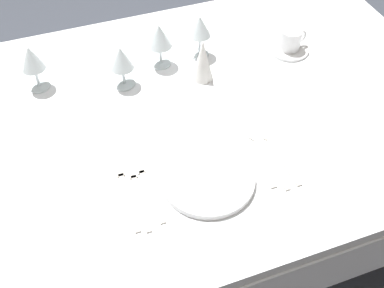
% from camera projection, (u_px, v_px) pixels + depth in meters
% --- Properties ---
extents(ground_plane, '(6.00, 6.00, 0.00)m').
position_uv_depth(ground_plane, '(178.00, 245.00, 1.96)').
color(ground_plane, '#383D47').
extents(dining_table, '(1.80, 1.11, 0.74)m').
position_uv_depth(dining_table, '(173.00, 134.00, 1.48)').
color(dining_table, white).
rests_on(dining_table, ground).
extents(dinner_plate, '(0.25, 0.25, 0.02)m').
position_uv_depth(dinner_plate, '(208.00, 179.00, 1.24)').
color(dinner_plate, white).
rests_on(dinner_plate, dining_table).
extents(fork_outer, '(0.02, 0.21, 0.00)m').
position_uv_depth(fork_outer, '(148.00, 188.00, 1.23)').
color(fork_outer, beige).
rests_on(fork_outer, dining_table).
extents(fork_inner, '(0.03, 0.21, 0.00)m').
position_uv_depth(fork_inner, '(139.00, 195.00, 1.22)').
color(fork_inner, beige).
rests_on(fork_inner, dining_table).
extents(fork_salad, '(0.02, 0.22, 0.00)m').
position_uv_depth(fork_salad, '(127.00, 194.00, 1.22)').
color(fork_salad, beige).
rests_on(fork_salad, dining_table).
extents(dinner_knife, '(0.02, 0.22, 0.00)m').
position_uv_depth(dinner_knife, '(257.00, 159.00, 1.30)').
color(dinner_knife, beige).
rests_on(dinner_knife, dining_table).
extents(spoon_soup, '(0.03, 0.23, 0.01)m').
position_uv_depth(spoon_soup, '(263.00, 152.00, 1.31)').
color(spoon_soup, beige).
rests_on(spoon_soup, dining_table).
extents(spoon_dessert, '(0.03, 0.21, 0.01)m').
position_uv_depth(spoon_dessert, '(276.00, 150.00, 1.32)').
color(spoon_dessert, beige).
rests_on(spoon_dessert, dining_table).
extents(saucer_left, '(0.14, 0.14, 0.01)m').
position_uv_depth(saucer_left, '(289.00, 49.00, 1.63)').
color(saucer_left, white).
rests_on(saucer_left, dining_table).
extents(coffee_cup_left, '(0.10, 0.07, 0.07)m').
position_uv_depth(coffee_cup_left, '(291.00, 39.00, 1.60)').
color(coffee_cup_left, white).
rests_on(coffee_cup_left, saucer_left).
extents(wine_glass_centre, '(0.07, 0.07, 0.14)m').
position_uv_depth(wine_glass_centre, '(121.00, 60.00, 1.44)').
color(wine_glass_centre, silver).
rests_on(wine_glass_centre, dining_table).
extents(wine_glass_left, '(0.08, 0.08, 0.15)m').
position_uv_depth(wine_glass_left, '(159.00, 37.00, 1.50)').
color(wine_glass_left, silver).
rests_on(wine_glass_left, dining_table).
extents(wine_glass_right, '(0.07, 0.07, 0.15)m').
position_uv_depth(wine_glass_right, '(31.00, 60.00, 1.42)').
color(wine_glass_right, silver).
rests_on(wine_glass_right, dining_table).
extents(wine_glass_far, '(0.07, 0.07, 0.15)m').
position_uv_depth(wine_glass_far, '(200.00, 28.00, 1.54)').
color(wine_glass_far, silver).
rests_on(wine_glass_far, dining_table).
extents(napkin_folded, '(0.07, 0.07, 0.14)m').
position_uv_depth(napkin_folded, '(203.00, 60.00, 1.48)').
color(napkin_folded, white).
rests_on(napkin_folded, dining_table).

